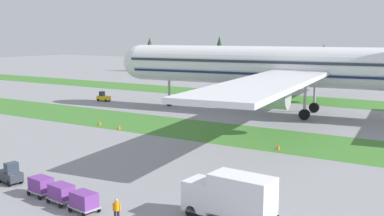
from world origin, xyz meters
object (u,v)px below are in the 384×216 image
(cargo_dolly_second, at_px, (62,192))
(airliner, at_px, (297,67))
(ground_crew_marshaller, at_px, (117,209))
(taxiway_marker_1, at_px, (100,123))
(baggage_tug, at_px, (10,174))
(cargo_dolly_third, at_px, (84,200))
(pushback_tractor, at_px, (103,97))
(catering_truck, at_px, (230,196))
(taxiway_marker_2, at_px, (119,127))
(cargo_dolly_lead, at_px, (41,185))
(taxiway_marker_0, at_px, (278,147))

(cargo_dolly_second, bearing_deg, airliner, 6.92)
(cargo_dolly_second, distance_m, ground_crew_marshaller, 6.23)
(ground_crew_marshaller, height_order, taxiway_marker_1, ground_crew_marshaller)
(baggage_tug, relative_size, ground_crew_marshaller, 1.59)
(airliner, bearing_deg, cargo_dolly_third, 174.85)
(pushback_tractor, bearing_deg, cargo_dolly_third, 34.19)
(catering_truck, distance_m, taxiway_marker_2, 35.82)
(baggage_tug, distance_m, cargo_dolly_second, 7.93)
(cargo_dolly_lead, relative_size, cargo_dolly_third, 1.00)
(cargo_dolly_third, bearing_deg, cargo_dolly_lead, 90.00)
(cargo_dolly_lead, height_order, ground_crew_marshaller, ground_crew_marshaller)
(pushback_tractor, relative_size, ground_crew_marshaller, 1.57)
(cargo_dolly_lead, distance_m, pushback_tractor, 56.05)
(pushback_tractor, bearing_deg, catering_truck, 43.44)
(airliner, relative_size, ground_crew_marshaller, 46.43)
(baggage_tug, bearing_deg, taxiway_marker_1, 34.85)
(pushback_tractor, distance_m, ground_crew_marshaller, 62.69)
(cargo_dolly_lead, height_order, taxiway_marker_0, cargo_dolly_lead)
(ground_crew_marshaller, xyz_separation_m, taxiway_marker_1, (-26.48, 26.57, -0.62))
(baggage_tug, height_order, cargo_dolly_third, baggage_tug)
(cargo_dolly_third, bearing_deg, taxiway_marker_2, 44.35)
(baggage_tug, distance_m, taxiway_marker_2, 25.18)
(pushback_tractor, height_order, ground_crew_marshaller, pushback_tractor)
(baggage_tug, height_order, ground_crew_marshaller, baggage_tug)
(cargo_dolly_lead, distance_m, taxiway_marker_0, 27.71)
(taxiway_marker_0, bearing_deg, cargo_dolly_third, -100.32)
(cargo_dolly_lead, xyz_separation_m, cargo_dolly_second, (2.87, -0.42, 0.00))
(cargo_dolly_second, relative_size, taxiway_marker_1, 3.73)
(cargo_dolly_second, xyz_separation_m, pushback_tractor, (-36.93, 44.94, -0.10))
(baggage_tug, bearing_deg, cargo_dolly_second, -90.00)
(ground_crew_marshaller, xyz_separation_m, taxiway_marker_2, (-21.89, 25.62, -0.65))
(ground_crew_marshaller, bearing_deg, cargo_dolly_third, 137.08)
(airliner, relative_size, cargo_dolly_second, 33.76)
(catering_truck, relative_size, ground_crew_marshaller, 4.06)
(cargo_dolly_third, relative_size, pushback_tractor, 0.87)
(pushback_tractor, bearing_deg, taxiway_marker_2, 39.82)
(baggage_tug, height_order, pushback_tractor, same)
(taxiway_marker_0, xyz_separation_m, taxiway_marker_1, (-27.97, -0.02, 0.04))
(airliner, height_order, cargo_dolly_second, airliner)
(airliner, xyz_separation_m, cargo_dolly_lead, (-4.05, -49.25, -7.08))
(cargo_dolly_second, bearing_deg, pushback_tractor, 47.69)
(baggage_tug, relative_size, taxiway_marker_1, 4.30)
(catering_truck, height_order, taxiway_marker_2, catering_truck)
(baggage_tug, xyz_separation_m, cargo_dolly_lead, (4.97, -0.72, 0.10))
(pushback_tractor, relative_size, taxiway_marker_2, 4.69)
(cargo_dolly_lead, xyz_separation_m, catering_truck, (15.92, 3.34, 1.03))
(taxiway_marker_2, bearing_deg, catering_truck, -36.53)
(taxiway_marker_0, bearing_deg, ground_crew_marshaller, -93.19)
(pushback_tractor, height_order, taxiway_marker_0, pushback_tractor)
(cargo_dolly_lead, bearing_deg, baggage_tug, 90.00)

